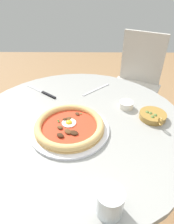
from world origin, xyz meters
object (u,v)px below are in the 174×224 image
dining_table (78,150)px  steak_knife (45,93)px  ramekin_capers (126,104)px  olive_pan (153,116)px  fork_utensil (96,90)px  pizza_on_plate (69,127)px  cafe_chair_spare_far (137,78)px  water_glass (110,204)px

dining_table → steak_knife: bearing=-141.6°
ramekin_capers → steak_knife: bearing=-106.8°
olive_pan → fork_utensil: 0.33m
pizza_on_plate → olive_pan: 0.35m
fork_utensil → cafe_chair_spare_far: (-0.62, 0.36, -0.24)m
dining_table → olive_pan: olive_pan is taller
water_glass → steak_knife: 0.65m
pizza_on_plate → olive_pan: (-0.08, 0.34, -0.00)m
dining_table → ramekin_capers: size_ratio=14.48×
ramekin_capers → olive_pan: 0.13m
steak_knife → cafe_chair_spare_far: size_ratio=0.20×
pizza_on_plate → olive_pan: olive_pan is taller
steak_knife → cafe_chair_spare_far: 0.94m
pizza_on_plate → cafe_chair_spare_far: size_ratio=0.35×
pizza_on_plate → steak_knife: size_ratio=1.75×
fork_utensil → pizza_on_plate: bearing=-19.5°
pizza_on_plate → ramekin_capers: 0.29m
water_glass → steak_knife: (-0.59, -0.27, -0.03)m
dining_table → olive_pan: size_ratio=6.73×
olive_pan → cafe_chair_spare_far: bearing=171.0°
ramekin_capers → fork_utensil: 0.20m
pizza_on_plate → cafe_chair_spare_far: cafe_chair_spare_far is taller
steak_knife → fork_utensil: 0.26m
dining_table → ramekin_capers: ramekin_capers is taller
dining_table → cafe_chair_spare_far: size_ratio=1.04×
ramekin_capers → cafe_chair_spare_far: 0.86m
dining_table → steak_knife: (-0.22, -0.17, 0.18)m
dining_table → pizza_on_plate: 0.20m
water_glass → fork_utensil: 0.63m
fork_utensil → water_glass: bearing=1.4°
cafe_chair_spare_far → steak_knife: bearing=-43.0°
pizza_on_plate → steak_knife: 0.31m
water_glass → steak_knife: bearing=-155.1°
fork_utensil → cafe_chair_spare_far: size_ratio=0.16×
dining_table → olive_pan: bearing=94.0°
water_glass → fork_utensil: size_ratio=0.56×
ramekin_capers → cafe_chair_spare_far: (-0.78, 0.23, -0.26)m
olive_pan → fork_utensil: bearing=-136.4°
pizza_on_plate → steak_knife: bearing=-152.0°
steak_knife → fork_utensil: (-0.04, 0.26, -0.00)m
ramekin_capers → pizza_on_plate: bearing=-56.7°
pizza_on_plate → olive_pan: size_ratio=2.27×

